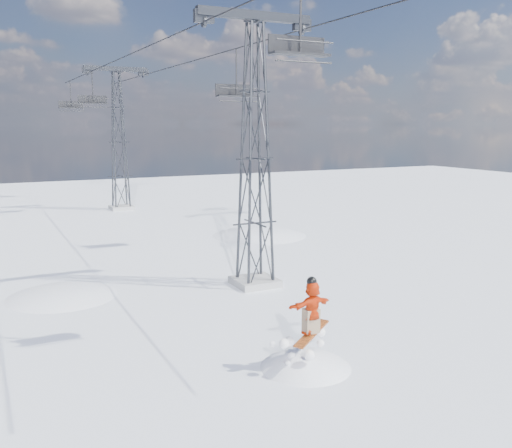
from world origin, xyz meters
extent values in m
plane|color=white|center=(0.00, 0.00, 0.00)|extent=(120.00, 120.00, 0.00)
sphere|color=white|center=(6.00, 18.00, -9.50)|extent=(20.00, 20.00, 20.00)
cube|color=#999999|center=(0.80, 8.00, 0.15)|extent=(1.80, 1.80, 0.30)
cube|color=#292B30|center=(0.80, 8.00, 11.25)|extent=(5.00, 0.35, 0.35)
cube|color=#292B30|center=(-1.40, 8.00, 11.05)|extent=(0.80, 0.25, 0.50)
cube|color=#292B30|center=(3.00, 8.00, 11.05)|extent=(0.80, 0.25, 0.50)
cube|color=#999999|center=(0.80, 33.00, 0.15)|extent=(1.80, 1.80, 0.30)
cube|color=#292B30|center=(0.80, 33.00, 11.25)|extent=(5.00, 0.35, 0.35)
cube|color=#292B30|center=(-1.40, 33.00, 11.05)|extent=(0.80, 0.25, 0.50)
cube|color=#292B30|center=(3.00, 33.00, 11.05)|extent=(0.80, 0.25, 0.50)
cylinder|color=black|center=(-1.40, 19.50, 10.85)|extent=(0.06, 51.00, 0.06)
cylinder|color=black|center=(3.00, 19.50, 10.85)|extent=(0.06, 51.00, 0.06)
sphere|color=white|center=(-1.65, -0.31, -1.75)|extent=(4.40, 4.40, 4.40)
cube|color=orange|center=(-1.65, -0.61, 1.13)|extent=(1.48, 1.01, 0.38)
imported|color=red|center=(-1.65, -0.61, 1.90)|extent=(1.44, 0.62, 1.50)
cube|color=#80694F|center=(-1.65, -0.61, 1.49)|extent=(0.46, 0.37, 0.69)
sphere|color=black|center=(-1.65, -0.61, 2.63)|extent=(0.28, 0.28, 0.28)
cylinder|color=black|center=(-1.40, 0.64, 9.85)|extent=(0.07, 0.07, 1.99)
cube|color=black|center=(-1.40, 0.64, 8.86)|extent=(1.81, 0.41, 0.07)
cube|color=black|center=(-1.40, 0.84, 9.13)|extent=(1.81, 0.05, 0.50)
cylinder|color=black|center=(-1.40, 0.41, 8.63)|extent=(1.81, 0.05, 0.05)
cylinder|color=black|center=(-1.40, 0.37, 9.18)|extent=(1.81, 0.05, 0.05)
cylinder|color=black|center=(3.00, 14.71, 9.63)|extent=(0.09, 0.09, 2.45)
cube|color=black|center=(3.00, 14.71, 8.40)|extent=(2.22, 0.50, 0.09)
cube|color=black|center=(3.00, 14.96, 8.74)|extent=(2.22, 0.07, 0.61)
cylinder|color=black|center=(3.00, 14.43, 8.13)|extent=(2.22, 0.07, 0.07)
cylinder|color=black|center=(3.00, 14.38, 8.79)|extent=(2.22, 0.06, 0.06)
cylinder|color=black|center=(-1.40, 31.32, 9.66)|extent=(0.09, 0.09, 2.37)
cube|color=black|center=(-1.40, 31.32, 8.48)|extent=(2.16, 0.49, 0.09)
cube|color=black|center=(-1.40, 31.56, 8.80)|extent=(2.16, 0.06, 0.59)
cylinder|color=black|center=(-1.40, 31.05, 8.21)|extent=(2.16, 0.06, 0.06)
cylinder|color=black|center=(-1.40, 31.00, 8.85)|extent=(2.16, 0.05, 0.05)
cylinder|color=black|center=(-1.40, 42.00, 9.63)|extent=(0.09, 0.09, 2.44)
cube|color=black|center=(-1.40, 42.00, 8.41)|extent=(2.22, 0.50, 0.09)
cube|color=black|center=(-1.40, 42.24, 8.74)|extent=(2.22, 0.07, 0.61)
cylinder|color=black|center=(-1.40, 41.72, 8.13)|extent=(2.22, 0.07, 0.07)
cylinder|color=black|center=(-1.40, 41.67, 8.80)|extent=(2.22, 0.06, 0.06)
camera|label=1|loc=(-9.79, -13.60, 6.93)|focal=40.00mm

